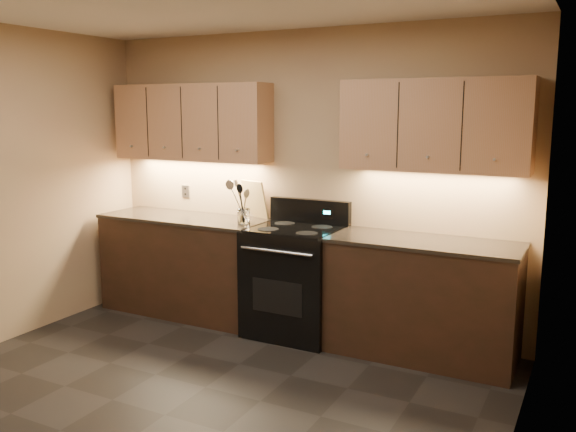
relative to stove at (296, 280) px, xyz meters
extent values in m
plane|color=black|center=(-0.08, -1.68, -0.48)|extent=(4.00, 4.00, 0.00)
cube|color=tan|center=(-0.08, 0.32, 0.82)|extent=(4.00, 0.04, 2.60)
cube|color=tan|center=(1.92, -1.68, 0.82)|extent=(0.04, 4.00, 2.60)
cube|color=black|center=(-1.18, 0.02, -0.03)|extent=(1.60, 0.60, 0.90)
cube|color=#332920|center=(-1.18, 0.02, 0.44)|extent=(1.62, 0.62, 0.03)
cube|color=black|center=(1.10, 0.02, -0.03)|extent=(1.44, 0.60, 0.90)
cube|color=#332920|center=(1.10, 0.02, 0.44)|extent=(1.46, 0.62, 0.03)
cube|color=black|center=(0.00, -0.01, -0.02)|extent=(0.76, 0.65, 0.92)
cube|color=black|center=(0.00, -0.01, 0.45)|extent=(0.70, 0.60, 0.01)
cube|color=black|center=(0.00, 0.28, 0.55)|extent=(0.76, 0.07, 0.22)
cube|color=#19E5F2|center=(0.18, 0.24, 0.56)|extent=(0.06, 0.00, 0.03)
cylinder|color=silver|center=(0.00, -0.35, 0.32)|extent=(0.65, 0.02, 0.02)
cube|color=black|center=(0.00, -0.33, -0.07)|extent=(0.46, 0.00, 0.28)
cylinder|color=black|center=(-0.18, -0.16, 0.45)|extent=(0.18, 0.18, 0.00)
cylinder|color=black|center=(0.18, -0.16, 0.45)|extent=(0.18, 0.18, 0.00)
cylinder|color=black|center=(-0.18, 0.14, 0.45)|extent=(0.18, 0.18, 0.00)
cylinder|color=black|center=(0.18, 0.14, 0.45)|extent=(0.18, 0.18, 0.00)
cube|color=#A87654|center=(-1.18, 0.17, 1.32)|extent=(1.60, 0.30, 0.70)
cube|color=#A87654|center=(1.10, 0.17, 1.32)|extent=(1.44, 0.30, 0.70)
cube|color=#B2B5BA|center=(-1.38, 0.31, 0.64)|extent=(0.08, 0.01, 0.12)
cylinder|color=white|center=(-0.50, -0.02, 0.52)|extent=(0.13, 0.13, 0.13)
cylinder|color=white|center=(-0.50, -0.02, 0.46)|extent=(0.11, 0.11, 0.02)
cube|color=tan|center=(-0.56, 0.27, 0.62)|extent=(0.30, 0.18, 0.35)
camera|label=1|loc=(2.28, -4.51, 1.45)|focal=38.00mm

